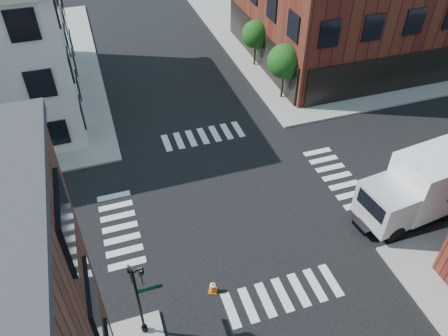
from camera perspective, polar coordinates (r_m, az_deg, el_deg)
name	(u,v)px	position (r m, az deg, el deg)	size (l,w,h in m)	color
ground	(235,200)	(26.70, 1.48, -4.24)	(120.00, 120.00, 0.00)	black
sidewalk_ne	(354,26)	(51.18, 16.66, 17.37)	(30.00, 30.00, 0.15)	gray
tree_near	(285,63)	(34.89, 8.00, 13.44)	(2.69, 2.69, 4.49)	black
tree_far	(256,36)	(39.94, 4.24, 16.85)	(2.43, 2.43, 4.07)	black
signal_pole	(139,293)	(19.41, -11.08, -15.77)	(1.29, 1.24, 4.60)	black
box_truck	(435,182)	(27.53, 25.83, -1.62)	(9.16, 3.67, 4.06)	silver
traffic_cone	(213,287)	(22.29, -1.49, -15.25)	(0.53, 0.53, 0.74)	#DA6309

